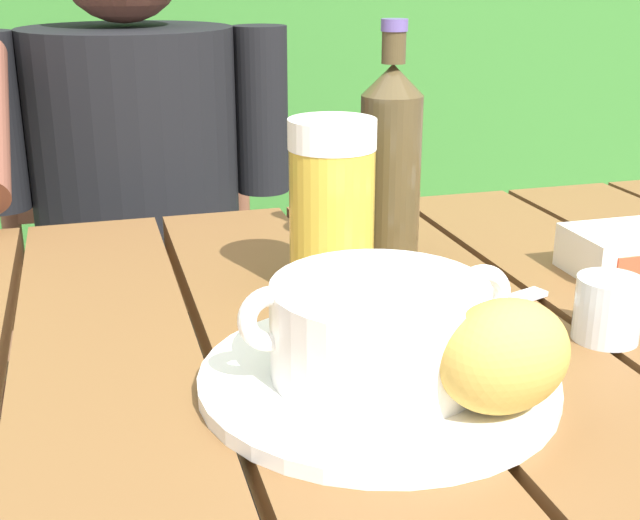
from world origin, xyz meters
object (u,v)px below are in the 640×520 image
at_px(chair_near_diner, 141,302).
at_px(table_knife, 477,310).
at_px(bread_roll, 504,356).
at_px(beer_bottle, 391,162).
at_px(beer_glass, 332,206).
at_px(soup_bowl, 379,327).
at_px(serving_plate, 378,379).
at_px(butter_tub, 626,252).
at_px(person_eating, 138,213).
at_px(water_glass_small, 608,309).

xyz_separation_m(chair_near_diner, table_knife, (0.26, -0.83, 0.29)).
height_order(bread_roll, beer_bottle, beer_bottle).
bearing_deg(beer_bottle, chair_near_diner, 109.08).
height_order(bread_roll, beer_glass, beer_glass).
distance_m(soup_bowl, table_knife, 0.18).
relative_size(serving_plate, butter_tub, 2.36).
relative_size(bread_roll, butter_tub, 1.01).
xyz_separation_m(person_eating, beer_glass, (0.15, -0.54, 0.14)).
xyz_separation_m(chair_near_diner, soup_bowl, (0.12, -0.94, 0.34)).
distance_m(serving_plate, beer_glass, 0.22).
distance_m(person_eating, soup_bowl, 0.76).
height_order(soup_bowl, water_glass_small, soup_bowl).
bearing_deg(bread_roll, beer_glass, 98.14).
height_order(soup_bowl, table_knife, soup_bowl).
bearing_deg(table_knife, butter_tub, 16.67).
relative_size(serving_plate, soup_bowl, 1.28).
distance_m(person_eating, butter_tub, 0.74).
height_order(chair_near_diner, table_knife, chair_near_diner).
height_order(serving_plate, soup_bowl, soup_bowl).
bearing_deg(butter_tub, soup_bowl, -153.41).
height_order(person_eating, soup_bowl, person_eating).
distance_m(person_eating, serving_plate, 0.76).
xyz_separation_m(person_eating, soup_bowl, (0.13, -0.74, 0.11)).
xyz_separation_m(bread_roll, beer_bottle, (0.04, 0.34, 0.06)).
height_order(serving_plate, table_knife, serving_plate).
height_order(serving_plate, water_glass_small, water_glass_small).
height_order(serving_plate, beer_bottle, beer_bottle).
relative_size(person_eating, soup_bowl, 5.54).
bearing_deg(beer_bottle, person_eating, 116.42).
xyz_separation_m(person_eating, beer_bottle, (0.24, -0.47, 0.17)).
bearing_deg(chair_near_diner, beer_glass, -78.60).
relative_size(beer_glass, beer_bottle, 0.67).
bearing_deg(bread_roll, butter_tub, 41.94).
relative_size(person_eating, beer_bottle, 4.66).
relative_size(chair_near_diner, serving_plate, 3.36).
bearing_deg(beer_glass, bread_roll, -81.86).
bearing_deg(bread_roll, chair_near_diner, 100.51).
bearing_deg(beer_glass, beer_bottle, 38.08).
xyz_separation_m(bread_roll, water_glass_small, (0.15, 0.10, -0.02)).
relative_size(soup_bowl, water_glass_small, 3.79).
bearing_deg(beer_glass, soup_bowl, -96.73).
bearing_deg(table_knife, chair_near_diner, 107.33).
xyz_separation_m(water_glass_small, butter_tub, (0.11, 0.14, -0.00)).
xyz_separation_m(soup_bowl, bread_roll, (0.06, -0.07, 0.00)).
bearing_deg(butter_tub, person_eating, 128.53).
height_order(bread_roll, table_knife, bread_roll).
height_order(person_eating, beer_bottle, person_eating).
xyz_separation_m(person_eating, table_knife, (0.26, -0.64, 0.06)).
bearing_deg(beer_glass, serving_plate, -96.73).
distance_m(soup_bowl, beer_glass, 0.21).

